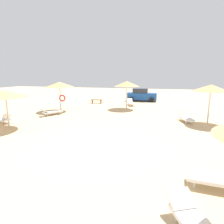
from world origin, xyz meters
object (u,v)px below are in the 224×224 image
parasol_2 (5,94)px  parasol_4 (127,84)px  lounger_5 (185,117)px  bench_0 (97,101)px  parasol_3 (60,85)px  lounger_1 (220,179)px  lounger_4 (131,103)px  parked_car (141,95)px  lounger_2 (2,119)px  parasol_5 (211,88)px  lounger_3 (51,112)px  lounger_7 (197,224)px

parasol_2 → parasol_4: 11.34m
lounger_5 → bench_0: 12.00m
parasol_3 → lounger_1: 15.92m
parasol_3 → lounger_5: 12.01m
lounger_4 → parked_car: parked_car is taller
lounger_1 → lounger_2: 14.29m
parasol_2 → lounger_1: bearing=-18.2°
parasol_3 → bench_0: (1.90, 5.39, -2.24)m
parasol_4 → lounger_4: parasol_4 is taller
parasol_5 → lounger_3: (-12.88, -0.60, -2.30)m
parasol_3 → lounger_7: (10.74, -12.60, -2.27)m
parasol_5 → lounger_4: parasol_5 is taller
parasol_3 → lounger_5: size_ratio=1.48×
lounger_3 → lounger_4: size_ratio=0.99×
parasol_2 → lounger_2: 2.73m
parasol_5 → lounger_7: parasol_5 is taller
lounger_3 → parked_car: (6.78, 11.26, 0.51)m
lounger_5 → parasol_5: bearing=-4.2°
parasol_2 → parasol_4: bearing=55.9°
parasol_2 → lounger_3: size_ratio=1.51×
parasol_3 → lounger_2: size_ratio=1.48×
lounger_4 → bench_0: size_ratio=1.28×
parasol_4 → bench_0: bearing=149.1°
lounger_2 → lounger_7: (12.42, -6.98, -0.02)m
lounger_2 → lounger_1: bearing=-19.9°
parasol_4 → lounger_1: size_ratio=1.54×
parasol_2 → lounger_1: 12.66m
parasol_4 → parked_car: size_ratio=0.72×
parasol_5 → lounger_1: 9.25m
lounger_3 → lounger_1: bearing=-35.9°
lounger_2 → lounger_7: size_ratio=0.97×
bench_0 → lounger_5: bearing=-35.3°
parked_car → lounger_7: bearing=-80.6°
parasol_3 → lounger_3: (0.37, -2.25, -2.27)m
parasol_2 → parked_car: 17.28m
lounger_3 → lounger_4: bearing=50.7°
lounger_7 → bench_0: bearing=116.1°
lounger_5 → bench_0: size_ratio=1.26×
lounger_4 → lounger_1: bearing=-70.7°
parasol_4 → parasol_5: parasol_4 is taller
lounger_3 → lounger_5: (11.33, 0.71, 0.01)m
lounger_4 → lounger_7: 18.17m
parasol_3 → lounger_5: parasol_3 is taller
lounger_4 → lounger_5: (5.37, -6.56, 0.01)m
lounger_7 → parasol_4: bearing=106.3°
lounger_5 → bench_0: (-9.79, 6.93, 0.02)m
lounger_1 → parked_car: parked_car is taller
parasol_5 → lounger_5: (-1.56, 0.11, -2.29)m
lounger_2 → bench_0: lounger_2 is taller
parasol_5 → lounger_2: (-14.93, -3.97, -2.29)m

